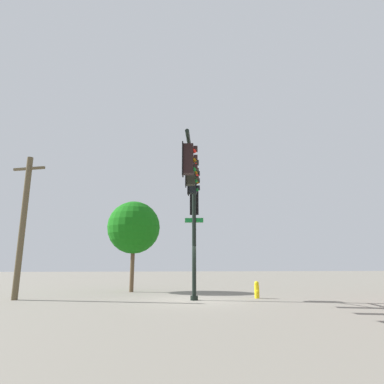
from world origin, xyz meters
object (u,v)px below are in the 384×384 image
at_px(tree_near, 134,228).
at_px(fire_hydrant, 257,290).
at_px(signal_pole_assembly, 193,193).
at_px(utility_pole, 23,223).

bearing_deg(tree_near, fire_hydrant, 54.97).
relative_size(signal_pole_assembly, tree_near, 1.20).
height_order(signal_pole_assembly, fire_hydrant, signal_pole_assembly).
xyz_separation_m(utility_pole, fire_hydrant, (0.58, 11.64, -3.25)).
height_order(signal_pole_assembly, tree_near, signal_pole_assembly).
bearing_deg(signal_pole_assembly, fire_hydrant, 123.33).
relative_size(utility_pole, tree_near, 1.27).
bearing_deg(tree_near, utility_pole, -52.83).
height_order(signal_pole_assembly, utility_pole, utility_pole).
bearing_deg(utility_pole, fire_hydrant, 87.12).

